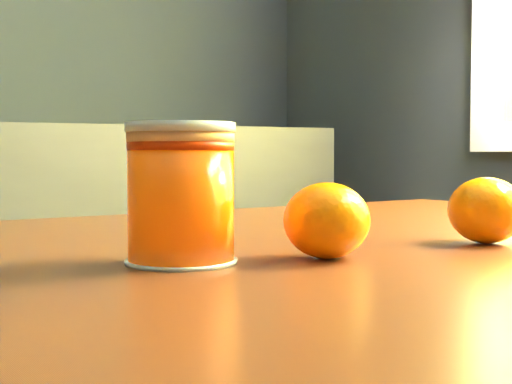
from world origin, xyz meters
name	(u,v)px	position (x,y,z in m)	size (l,w,h in m)	color
table	(319,362)	(0.94, 0.11, 0.66)	(1.12, 0.87, 0.76)	brown
juice_glass	(181,194)	(0.80, 0.06, 0.81)	(0.07, 0.07, 0.09)	#FE5005
orange_front	(327,220)	(0.90, 0.04, 0.79)	(0.06, 0.06, 0.05)	orange
orange_back	(486,210)	(1.06, 0.06, 0.79)	(0.06, 0.06, 0.05)	orange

